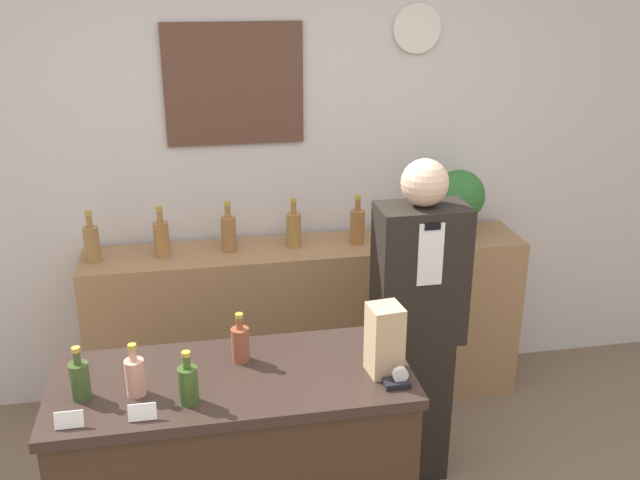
{
  "coord_description": "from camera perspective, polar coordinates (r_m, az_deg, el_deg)",
  "views": [
    {
      "loc": [
        -0.43,
        -1.78,
        2.33
      ],
      "look_at": [
        0.11,
        1.1,
        1.22
      ],
      "focal_mm": 40.0,
      "sensor_mm": 36.0,
      "label": 1
    }
  ],
  "objects": [
    {
      "name": "shelf_bottle_3",
      "position": [
        3.8,
        -2.11,
        0.92
      ],
      "size": [
        0.08,
        0.08,
        0.27
      ],
      "color": "olive",
      "rests_on": "back_shelf"
    },
    {
      "name": "shelf_bottle_1",
      "position": [
        3.75,
        -12.57,
        0.18
      ],
      "size": [
        0.08,
        0.08,
        0.27
      ],
      "color": "#A26E39",
      "rests_on": "back_shelf"
    },
    {
      "name": "shelf_bottle_4",
      "position": [
        3.85,
        3.01,
        1.17
      ],
      "size": [
        0.08,
        0.08,
        0.27
      ],
      "color": "#9C6435",
      "rests_on": "back_shelf"
    },
    {
      "name": "back_wall",
      "position": [
        3.93,
        -4.07,
        6.36
      ],
      "size": [
        5.2,
        0.09,
        2.7
      ],
      "color": "silver",
      "rests_on": "ground_plane"
    },
    {
      "name": "shopkeeper",
      "position": [
        3.34,
        7.77,
        -6.88
      ],
      "size": [
        0.4,
        0.25,
        1.58
      ],
      "color": "black",
      "rests_on": "ground_plane"
    },
    {
      "name": "price_card_right",
      "position": [
        2.43,
        -14.03,
        -13.22
      ],
      "size": [
        0.09,
        0.02,
        0.06
      ],
      "color": "white",
      "rests_on": "display_counter"
    },
    {
      "name": "shelf_bottle_0",
      "position": [
        3.78,
        -17.8,
        -0.21
      ],
      "size": [
        0.08,
        0.08,
        0.27
      ],
      "color": "olive",
      "rests_on": "back_shelf"
    },
    {
      "name": "price_card_left",
      "position": [
        2.46,
        -19.45,
        -13.41
      ],
      "size": [
        0.09,
        0.02,
        0.06
      ],
      "color": "white",
      "rests_on": "display_counter"
    },
    {
      "name": "tape_dispenser",
      "position": [
        2.55,
        6.24,
        -11.09
      ],
      "size": [
        0.09,
        0.06,
        0.07
      ],
      "color": "black",
      "rests_on": "display_counter"
    },
    {
      "name": "counter_bottle_3",
      "position": [
        2.67,
        -6.39,
        -8.19
      ],
      "size": [
        0.07,
        0.07,
        0.19
      ],
      "color": "brown",
      "rests_on": "display_counter"
    },
    {
      "name": "paper_bag",
      "position": [
        2.57,
        5.19,
        -7.95
      ],
      "size": [
        0.13,
        0.13,
        0.26
      ],
      "color": "tan",
      "rests_on": "display_counter"
    },
    {
      "name": "counter_bottle_2",
      "position": [
        2.46,
        -10.5,
        -11.23
      ],
      "size": [
        0.07,
        0.07,
        0.19
      ],
      "color": "#365120",
      "rests_on": "display_counter"
    },
    {
      "name": "potted_plant",
      "position": [
        3.97,
        11.03,
        3.12
      ],
      "size": [
        0.28,
        0.28,
        0.38
      ],
      "color": "#9E998E",
      "rests_on": "back_shelf"
    },
    {
      "name": "counter_bottle_0",
      "position": [
        2.57,
        -18.67,
        -10.49
      ],
      "size": [
        0.07,
        0.07,
        0.19
      ],
      "color": "#384C23",
      "rests_on": "display_counter"
    },
    {
      "name": "shelf_bottle_2",
      "position": [
        3.77,
        -7.32,
        0.6
      ],
      "size": [
        0.08,
        0.08,
        0.27
      ],
      "color": "#9A6739",
      "rests_on": "back_shelf"
    },
    {
      "name": "back_shelf",
      "position": [
        4.03,
        -0.94,
        -6.74
      ],
      "size": [
        2.38,
        0.4,
        0.94
      ],
      "color": "#9E754C",
      "rests_on": "ground_plane"
    },
    {
      "name": "counter_bottle_1",
      "position": [
        2.54,
        -14.58,
        -10.46
      ],
      "size": [
        0.07,
        0.07,
        0.19
      ],
      "color": "tan",
      "rests_on": "display_counter"
    },
    {
      "name": "shelf_bottle_5",
      "position": [
        3.94,
        7.92,
        1.46
      ],
      "size": [
        0.08,
        0.08,
        0.27
      ],
      "color": "#A5703F",
      "rests_on": "back_shelf"
    }
  ]
}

